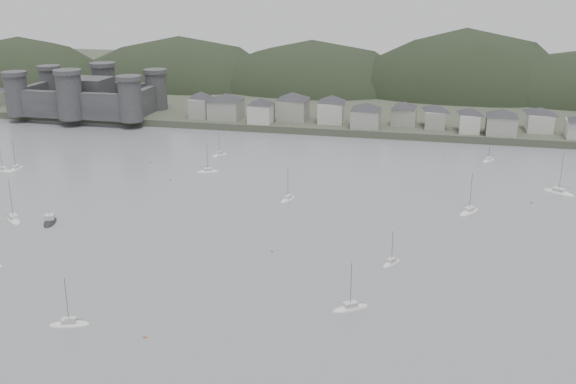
# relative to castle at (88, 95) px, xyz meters

# --- Properties ---
(ground) EXTENTS (900.00, 900.00, 0.00)m
(ground) POSITION_rel_castle_xyz_m (120.00, -179.80, -10.96)
(ground) COLOR slate
(ground) RESTS_ON ground
(far_shore_land) EXTENTS (900.00, 250.00, 3.00)m
(far_shore_land) POSITION_rel_castle_xyz_m (120.00, 115.20, -9.46)
(far_shore_land) COLOR #383D2D
(far_shore_land) RESTS_ON ground
(forested_ridge) EXTENTS (851.55, 103.94, 102.57)m
(forested_ridge) POSITION_rel_castle_xyz_m (124.83, 89.60, -22.25)
(forested_ridge) COLOR black
(forested_ridge) RESTS_ON ground
(castle) EXTENTS (66.00, 43.00, 20.00)m
(castle) POSITION_rel_castle_xyz_m (0.00, 0.00, 0.00)
(castle) COLOR #333335
(castle) RESTS_ON far_shore_land
(waterfront_town) EXTENTS (451.48, 28.46, 12.92)m
(waterfront_town) POSITION_rel_castle_xyz_m (170.59, 3.54, -2.30)
(waterfront_town) COLOR gray
(waterfront_town) RESTS_ON far_shore_land
(sailboat_lead) EXTENTS (4.64, 8.11, 10.58)m
(sailboat_lead) POSITION_rel_castle_xyz_m (117.54, -94.33, -10.79)
(sailboat_lead) COLOR silver
(sailboat_lead) RESTS_ON ground
(moored_fleet) EXTENTS (227.99, 177.30, 13.86)m
(moored_fleet) POSITION_rel_castle_xyz_m (106.94, -119.79, -10.79)
(moored_fleet) COLOR silver
(moored_fleet) RESTS_ON ground
(motor_launch_far) EXTENTS (5.87, 9.24, 4.06)m
(motor_launch_far) POSITION_rel_castle_xyz_m (57.77, -128.40, -10.68)
(motor_launch_far) COLOR black
(motor_launch_far) RESTS_ON ground
(mooring_buoys) EXTENTS (130.78, 128.43, 0.70)m
(mooring_buoys) POSITION_rel_castle_xyz_m (115.69, -122.68, -10.81)
(mooring_buoys) COLOR #C46E41
(mooring_buoys) RESTS_ON ground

